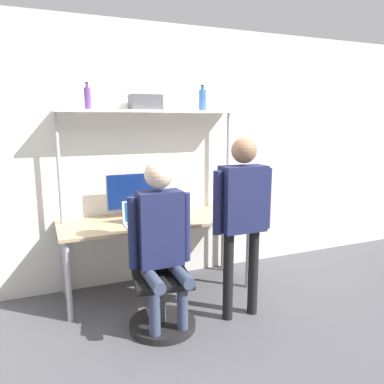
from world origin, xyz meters
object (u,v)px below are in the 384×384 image
object	(u,v)px
cell_phone	(173,221)
bottle_purple	(88,98)
monitor	(137,193)
person_seated	(161,232)
person_standing	(243,206)
storage_box	(146,102)
laptop	(142,217)
bottle_blue	(202,100)
office_chair	(161,295)

from	to	relation	value
cell_phone	bottle_purple	distance (m)	1.41
monitor	bottle_purple	world-z (taller)	bottle_purple
person_seated	person_standing	distance (m)	0.73
person_seated	storage_box	world-z (taller)	storage_box
laptop	bottle_blue	xyz separation A→B (m)	(0.75, 0.28, 1.12)
bottle_purple	person_seated	bearing A→B (deg)	-65.20
person_seated	storage_box	bearing A→B (deg)	80.97
person_seated	bottle_purple	bearing A→B (deg)	114.80
person_standing	bottle_blue	bearing A→B (deg)	87.18
monitor	cell_phone	xyz separation A→B (m)	(0.28, -0.31, -0.24)
bottle_purple	storage_box	distance (m)	0.55
person_standing	cell_phone	bearing A→B (deg)	122.98
laptop	bottle_purple	size ratio (longest dim) A/B	1.43
bottle_blue	laptop	bearing A→B (deg)	-159.30
monitor	bottle_purple	distance (m)	1.03
monitor	laptop	distance (m)	0.32
person_seated	bottle_blue	xyz separation A→B (m)	(0.75, 0.89, 1.10)
person_standing	bottle_purple	distance (m)	1.74
bottle_blue	storage_box	size ratio (longest dim) A/B	0.85
laptop	bottle_blue	bearing A→B (deg)	20.70
monitor	person_standing	xyz separation A→B (m)	(0.69, -0.94, 0.01)
office_chair	person_seated	xyz separation A→B (m)	(-0.01, -0.05, 0.56)
bottle_blue	person_standing	bearing A→B (deg)	-92.82
person_standing	bottle_purple	size ratio (longest dim) A/B	6.44
person_seated	bottle_blue	distance (m)	1.60
office_chair	person_standing	xyz separation A→B (m)	(0.70, -0.12, 0.73)
person_seated	storage_box	xyz separation A→B (m)	(0.14, 0.89, 1.06)
monitor	storage_box	bearing A→B (deg)	8.95
laptop	storage_box	distance (m)	1.13
person_seated	person_standing	world-z (taller)	person_standing
person_standing	storage_box	xyz separation A→B (m)	(-0.57, 0.96, 0.89)
laptop	office_chair	bearing A→B (deg)	-89.66
person_standing	storage_box	bearing A→B (deg)	120.53
storage_box	person_seated	bearing A→B (deg)	-99.03
person_seated	monitor	bearing A→B (deg)	88.60
cell_phone	office_chair	bearing A→B (deg)	-119.72
cell_phone	person_seated	distance (m)	0.64
storage_box	office_chair	bearing A→B (deg)	-99.12
office_chair	person_seated	world-z (taller)	person_seated
monitor	office_chair	size ratio (longest dim) A/B	0.66
person_seated	office_chair	bearing A→B (deg)	82.76
office_chair	bottle_blue	world-z (taller)	bottle_blue
cell_phone	person_seated	world-z (taller)	person_seated
storage_box	cell_phone	bearing A→B (deg)	-64.49
monitor	person_seated	size ratio (longest dim) A/B	0.42
cell_phone	bottle_blue	distance (m)	1.30
bottle_purple	person_standing	bearing A→B (deg)	-40.63
office_chair	bottle_blue	xyz separation A→B (m)	(0.75, 0.84, 1.66)
bottle_blue	storage_box	bearing A→B (deg)	180.00
office_chair	person_standing	size ratio (longest dim) A/B	0.58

